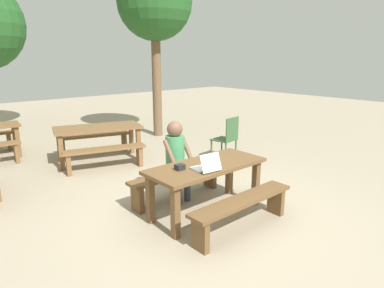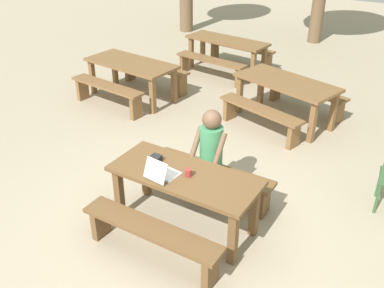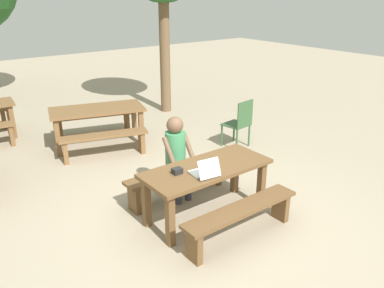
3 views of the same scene
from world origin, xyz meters
TOP-DOWN VIEW (x-y plane):
  - ground_plane at (0.00, 0.00)m, footprint 30.00×30.00m
  - picnic_table_front at (0.00, 0.00)m, footprint 1.74×0.74m
  - bench_near at (0.00, -0.67)m, footprint 1.66×0.30m
  - bench_far at (0.00, 0.67)m, footprint 1.66×0.30m
  - laptop at (-0.18, -0.19)m, footprint 0.33×0.36m
  - small_pouch at (-0.43, 0.06)m, footprint 0.12×0.10m
  - coffee_mug at (0.06, -0.02)m, footprint 0.08×0.08m
  - person_seated at (-0.03, 0.64)m, footprint 0.40×0.40m
  - picnic_table_mid at (-2.07, 5.05)m, footprint 1.93×0.86m
  - bench_mid_south at (-2.14, 4.45)m, footprint 1.71×0.49m
  - bench_mid_north at (-2.01, 5.64)m, footprint 1.71×0.49m
  - picnic_table_rear at (-0.03, 3.31)m, footprint 1.91×1.26m
  - bench_rear_south at (-0.21, 2.68)m, footprint 1.61×0.73m
  - bench_rear_north at (0.16, 3.94)m, footprint 1.61×0.73m
  - picnic_table_distant at (-2.96, 2.76)m, footprint 1.89×0.99m
  - bench_distant_south at (-3.03, 2.10)m, footprint 1.66×0.46m
  - bench_distant_north at (-2.90, 3.42)m, footprint 1.66×0.46m

SIDE VIEW (x-z plane):
  - ground_plane at x=0.00m, z-range 0.00..0.00m
  - bench_near at x=0.00m, z-range 0.11..0.55m
  - bench_far at x=0.00m, z-range 0.11..0.55m
  - bench_rear_south at x=-0.21m, z-range 0.11..0.56m
  - bench_rear_north at x=0.16m, z-range 0.11..0.56m
  - bench_mid_south at x=-2.14m, z-range 0.11..0.57m
  - bench_mid_north at x=-2.01m, z-range 0.11..0.57m
  - bench_distant_south at x=-3.03m, z-range 0.11..0.59m
  - bench_distant_north at x=-2.90m, z-range 0.11..0.59m
  - picnic_table_front at x=0.00m, z-range 0.25..0.98m
  - picnic_table_mid at x=-2.07m, z-range 0.25..1.00m
  - picnic_table_distant at x=-2.96m, z-range 0.26..0.99m
  - picnic_table_rear at x=-0.03m, z-range 0.26..1.02m
  - person_seated at x=-0.03m, z-range 0.11..1.36m
  - small_pouch at x=-0.43m, z-range 0.73..0.81m
  - coffee_mug at x=0.06m, z-range 0.73..0.82m
  - laptop at x=-0.18m, z-range 0.67..0.91m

